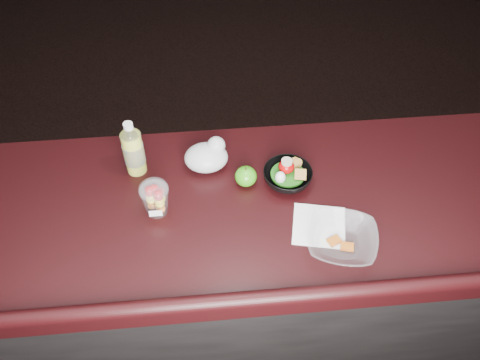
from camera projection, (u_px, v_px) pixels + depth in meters
name	position (u px, v px, depth m)	size (l,w,h in m)	color
room_shell	(298.00, 39.00, 0.91)	(8.00, 8.00, 8.00)	black
counter	(258.00, 284.00, 2.10)	(4.06, 0.71, 1.02)	black
lemonade_bottle	(134.00, 151.00, 1.75)	(0.07, 0.07, 0.21)	#E5ED3D
fruit_cup	(155.00, 198.00, 1.64)	(0.09, 0.09, 0.13)	white
green_apple	(246.00, 176.00, 1.75)	(0.07, 0.07, 0.08)	#268D10
plastic_bag	(208.00, 156.00, 1.79)	(0.15, 0.12, 0.11)	silver
snack_bowl	(287.00, 176.00, 1.75)	(0.21, 0.21, 0.09)	black
takeout_bowl	(342.00, 240.00, 1.59)	(0.26, 0.26, 0.05)	silver
paper_napkin	(319.00, 226.00, 1.65)	(0.16, 0.16, 0.00)	white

